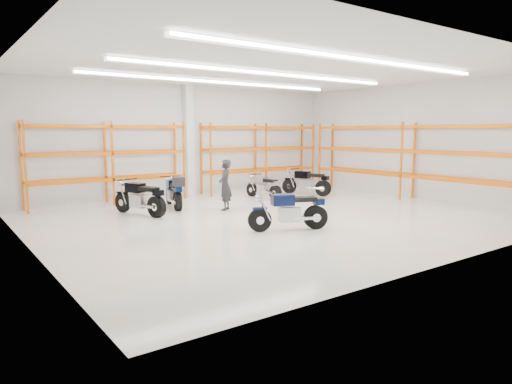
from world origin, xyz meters
TOP-DOWN VIEW (x-y plane):
  - ground at (0.00, 0.00)m, footprint 14.00×14.00m
  - room_shell at (0.00, 0.03)m, footprint 14.02×12.02m
  - motorcycle_main at (-0.92, -1.77)m, footprint 2.09×1.07m
  - motorcycle_back_a at (-3.33, 2.73)m, footprint 0.99×2.21m
  - motorcycle_back_b at (-1.90, 3.32)m, footprint 0.94×2.23m
  - motorcycle_back_c at (2.04, 3.37)m, footprint 0.64×1.93m
  - motorcycle_back_d at (4.11, 3.10)m, footprint 1.03×2.13m
  - standing_man at (-0.68, 1.96)m, footprint 0.73×0.72m
  - structural_column at (0.00, 5.82)m, footprint 0.32×0.32m
  - pallet_racking_back_left at (-3.40, 5.48)m, footprint 5.67×0.87m
  - pallet_racking_back_right at (3.40, 5.48)m, footprint 5.67×0.87m
  - pallet_racking_side at (6.48, 0.00)m, footprint 0.87×9.07m

SIDE VIEW (x-z plane):
  - ground at x=0.00m, z-range 0.00..0.00m
  - motorcycle_back_c at x=2.04m, z-range -0.03..0.92m
  - motorcycle_main at x=-0.92m, z-range -0.03..1.05m
  - motorcycle_back_d at x=4.11m, z-range -0.03..1.06m
  - motorcycle_back_a at x=-3.33m, z-range -0.04..1.08m
  - motorcycle_back_b at x=-1.90m, z-range -0.02..1.13m
  - standing_man at x=-0.68m, z-range 0.00..1.71m
  - pallet_racking_back_left at x=-3.40m, z-range 0.29..3.29m
  - pallet_racking_back_right at x=3.40m, z-range 0.29..3.29m
  - pallet_racking_side at x=6.48m, z-range 0.31..3.31m
  - structural_column at x=0.00m, z-range 0.00..4.50m
  - room_shell at x=0.00m, z-range 1.03..5.54m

